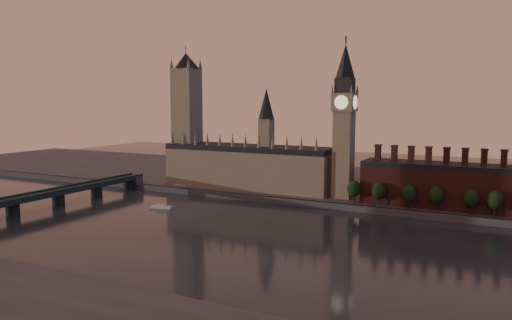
{
  "coord_description": "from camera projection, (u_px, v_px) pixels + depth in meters",
  "views": [
    {
      "loc": [
        109.66,
        -211.1,
        68.94
      ],
      "look_at": [
        -27.5,
        55.0,
        33.37
      ],
      "focal_mm": 35.0,
      "sensor_mm": 36.0,
      "label": 1
    }
  ],
  "objects": [
    {
      "name": "embankment_tree_0",
      "position": [
        354.0,
        189.0,
        316.45
      ],
      "size": [
        8.6,
        8.6,
        14.88
      ],
      "color": "black",
      "rests_on": "north_bank"
    },
    {
      "name": "ground",
      "position": [
        254.0,
        242.0,
        244.35
      ],
      "size": [
        900.0,
        900.0,
        0.0
      ],
      "primitive_type": "plane",
      "color": "black",
      "rests_on": "ground"
    },
    {
      "name": "embankment_tree_2",
      "position": [
        409.0,
        194.0,
        299.97
      ],
      "size": [
        8.6,
        8.6,
        14.88
      ],
      "color": "black",
      "rests_on": "north_bank"
    },
    {
      "name": "victoria_tower",
      "position": [
        187.0,
        113.0,
        393.48
      ],
      "size": [
        24.0,
        24.0,
        108.0
      ],
      "color": "#7F725A",
      "rests_on": "north_bank"
    },
    {
      "name": "westminster_bridge",
      "position": [
        33.0,
        200.0,
        311.61
      ],
      "size": [
        14.0,
        200.0,
        11.55
      ],
      "color": "#1E2E29",
      "rests_on": "ground"
    },
    {
      "name": "embankment_tree_1",
      "position": [
        379.0,
        191.0,
        308.64
      ],
      "size": [
        8.6,
        8.6,
        14.88
      ],
      "color": "black",
      "rests_on": "north_bank"
    },
    {
      "name": "embankment_tree_4",
      "position": [
        471.0,
        198.0,
        284.86
      ],
      "size": [
        8.6,
        8.6,
        14.88
      ],
      "color": "black",
      "rests_on": "north_bank"
    },
    {
      "name": "big_ben",
      "position": [
        344.0,
        119.0,
        330.19
      ],
      "size": [
        15.0,
        15.0,
        107.0
      ],
      "color": "#7F725A",
      "rests_on": "north_bank"
    },
    {
      "name": "palace_of_westminster",
      "position": [
        249.0,
        165.0,
        372.54
      ],
      "size": [
        130.0,
        30.3,
        74.0
      ],
      "color": "#7F725A",
      "rests_on": "north_bank"
    },
    {
      "name": "embankment_tree_5",
      "position": [
        495.0,
        200.0,
        279.48
      ],
      "size": [
        8.6,
        8.6,
        14.88
      ],
      "color": "black",
      "rests_on": "north_bank"
    },
    {
      "name": "embankment_tree_3",
      "position": [
        436.0,
        195.0,
        294.01
      ],
      "size": [
        8.6,
        8.6,
        14.88
      ],
      "color": "black",
      "rests_on": "north_bank"
    },
    {
      "name": "river_boat",
      "position": [
        161.0,
        207.0,
        321.06
      ],
      "size": [
        14.82,
        6.66,
        2.86
      ],
      "rotation": [
        0.0,
        0.0,
        0.19
      ],
      "color": "silver",
      "rests_on": "ground"
    },
    {
      "name": "chimney_block",
      "position": [
        454.0,
        185.0,
        302.95
      ],
      "size": [
        110.0,
        25.0,
        37.0
      ],
      "color": "#572521",
      "rests_on": "north_bank"
    },
    {
      "name": "north_bank",
      "position": [
        356.0,
        184.0,
        401.27
      ],
      "size": [
        900.0,
        182.0,
        4.0
      ],
      "color": "#4B4B50",
      "rests_on": "ground"
    }
  ]
}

